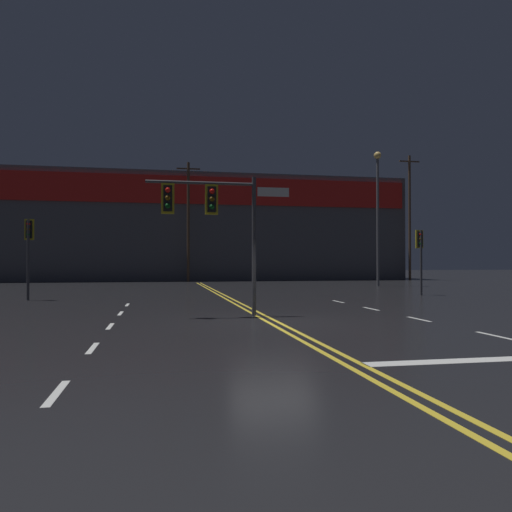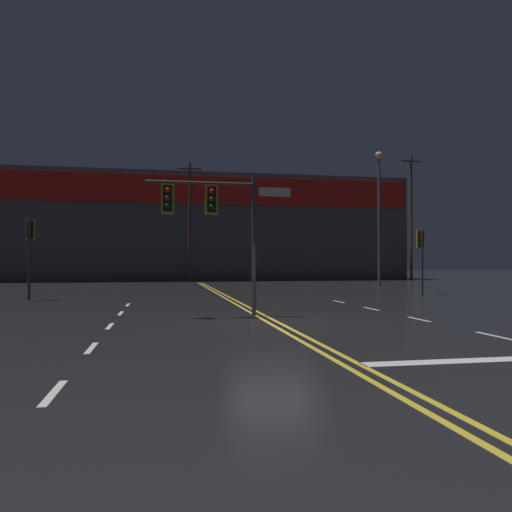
{
  "view_description": "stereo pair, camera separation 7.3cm",
  "coord_description": "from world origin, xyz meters",
  "px_view_note": "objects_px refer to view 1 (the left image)",
  "views": [
    {
      "loc": [
        -3.27,
        -14.33,
        1.76
      ],
      "look_at": [
        0.0,
        2.79,
        2.0
      ],
      "focal_mm": 35.0,
      "sensor_mm": 36.0,
      "label": 1
    },
    {
      "loc": [
        -3.2,
        -14.34,
        1.76
      ],
      "look_at": [
        0.0,
        2.79,
        2.0
      ],
      "focal_mm": 35.0,
      "sensor_mm": 36.0,
      "label": 2
    }
  ],
  "objects_px": {
    "traffic_signal_corner_northwest": "(29,240)",
    "streetlight_median_approach": "(378,201)",
    "traffic_signal_corner_northeast": "(420,247)",
    "traffic_signal_median": "(208,210)"
  },
  "relations": [
    {
      "from": "traffic_signal_corner_northwest",
      "to": "streetlight_median_approach",
      "type": "bearing_deg",
      "value": 24.9
    },
    {
      "from": "traffic_signal_corner_northwest",
      "to": "streetlight_median_approach",
      "type": "relative_size",
      "value": 0.37
    },
    {
      "from": "traffic_signal_median",
      "to": "streetlight_median_approach",
      "type": "distance_m",
      "value": 24.42
    },
    {
      "from": "traffic_signal_corner_northeast",
      "to": "streetlight_median_approach",
      "type": "height_order",
      "value": "streetlight_median_approach"
    },
    {
      "from": "traffic_signal_median",
      "to": "streetlight_median_approach",
      "type": "xyz_separation_m",
      "value": [
        14.73,
        19.24,
        2.99
      ]
    },
    {
      "from": "traffic_signal_corner_northwest",
      "to": "traffic_signal_corner_northeast",
      "type": "distance_m",
      "value": 20.09
    },
    {
      "from": "traffic_signal_corner_northwest",
      "to": "traffic_signal_corner_northeast",
      "type": "relative_size",
      "value": 1.08
    },
    {
      "from": "traffic_signal_corner_northeast",
      "to": "streetlight_median_approach",
      "type": "relative_size",
      "value": 0.35
    },
    {
      "from": "traffic_signal_median",
      "to": "traffic_signal_corner_northeast",
      "type": "distance_m",
      "value": 15.23
    },
    {
      "from": "traffic_signal_median",
      "to": "traffic_signal_corner_northwest",
      "type": "xyz_separation_m",
      "value": [
        -7.67,
        8.84,
        -0.66
      ]
    }
  ]
}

